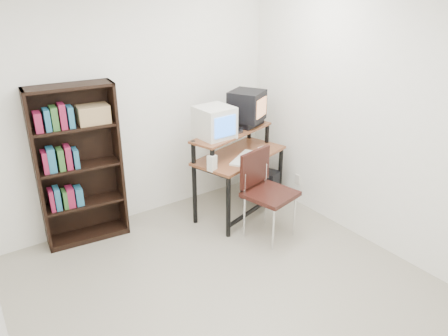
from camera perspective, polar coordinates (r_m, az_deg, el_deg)
floor at (r=3.76m, az=-1.08°, el=-19.38°), size 4.00×4.00×0.01m
back_wall at (r=4.73m, az=-15.01°, el=7.30°), size 4.00×0.01×2.60m
right_wall at (r=4.39m, az=21.05°, el=5.30°), size 0.01×4.00×2.60m
computer_desk at (r=4.97m, az=1.89°, el=1.26°), size 1.22×0.85×0.98m
crt_monitor at (r=4.70m, az=-1.24°, el=5.96°), size 0.38×0.39×0.34m
vcr at (r=5.13m, az=3.01°, el=5.93°), size 0.43×0.37×0.08m
crt_tv at (r=5.05m, az=3.03°, el=8.12°), size 0.49×0.48×0.34m
cd_spindle at (r=4.89m, az=1.84°, el=4.85°), size 0.16×0.16×0.05m
keyboard at (r=4.79m, az=2.94°, el=1.17°), size 0.51×0.42×0.03m
mousepad at (r=5.11m, az=5.04°, el=2.36°), size 0.24×0.20×0.01m
mouse at (r=5.10m, az=5.05°, el=2.55°), size 0.11×0.07×0.03m
desk_speaker at (r=4.51m, az=-1.57°, el=0.65°), size 0.10×0.09×0.17m
pc_tower at (r=5.43m, az=4.73°, el=-2.21°), size 0.35×0.49×0.42m
school_chair at (r=4.56m, az=5.31°, el=-2.25°), size 0.56×0.56×0.94m
bookshelf at (r=4.62m, az=-18.51°, el=0.60°), size 0.85×0.37×1.65m
wall_outlet at (r=5.41m, az=9.59°, el=-1.49°), size 0.02×0.08×0.12m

